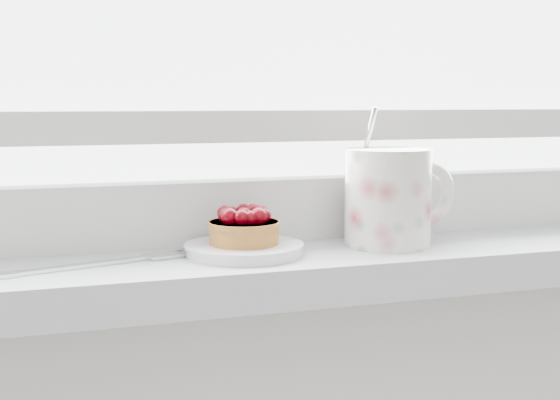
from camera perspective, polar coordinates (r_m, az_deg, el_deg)
name	(u,v)px	position (r m, az deg, el deg)	size (l,w,h in m)	color
saucer	(244,249)	(0.81, -2.64, -3.63)	(0.12, 0.12, 0.01)	silver
raspberry_tart	(244,227)	(0.80, -2.65, -1.96)	(0.08, 0.08, 0.04)	#955720
floral_mug	(391,195)	(0.86, 8.10, 0.35)	(0.14, 0.10, 0.15)	silver
fork	(108,262)	(0.78, -12.47, -4.46)	(0.22, 0.08, 0.00)	silver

